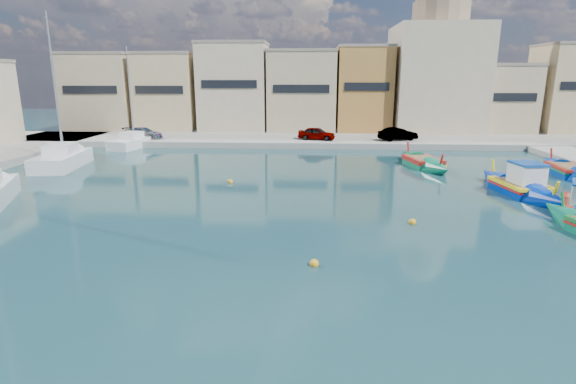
% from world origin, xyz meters
% --- Properties ---
extents(ground, '(160.00, 160.00, 0.00)m').
position_xyz_m(ground, '(0.00, 0.00, 0.00)').
color(ground, '#14333E').
rests_on(ground, ground).
extents(north_quay, '(80.00, 8.00, 0.60)m').
position_xyz_m(north_quay, '(0.00, 32.00, 0.30)').
color(north_quay, gray).
rests_on(north_quay, ground).
extents(north_townhouses, '(83.20, 7.87, 10.19)m').
position_xyz_m(north_townhouses, '(6.68, 39.36, 5.00)').
color(north_townhouses, tan).
rests_on(north_townhouses, ground).
extents(church_block, '(10.00, 10.00, 19.10)m').
position_xyz_m(church_block, '(10.00, 40.00, 8.41)').
color(church_block, '#C0AE8F').
rests_on(church_block, ground).
extents(parked_cars, '(30.49, 2.60, 1.30)m').
position_xyz_m(parked_cars, '(-7.70, 30.50, 1.22)').
color(parked_cars, '#4C1919').
rests_on(parked_cars, north_quay).
extents(luzzu_blue_cabin, '(3.41, 9.00, 3.11)m').
position_xyz_m(luzzu_blue_cabin, '(8.21, 11.64, 0.38)').
color(luzzu_blue_cabin, '#002AA3').
rests_on(luzzu_blue_cabin, ground).
extents(luzzu_cyan_mid, '(2.67, 8.99, 2.62)m').
position_xyz_m(luzzu_cyan_mid, '(14.06, 17.11, 0.28)').
color(luzzu_cyan_mid, '#0033A3').
rests_on(luzzu_cyan_mid, ground).
extents(luzzu_green, '(3.77, 8.47, 2.59)m').
position_xyz_m(luzzu_green, '(4.32, 19.91, 0.28)').
color(luzzu_green, '#0B774F').
rests_on(luzzu_green, ground).
extents(yacht_north, '(3.70, 8.13, 10.48)m').
position_xyz_m(yacht_north, '(-22.07, 29.83, 0.41)').
color(yacht_north, white).
rests_on(yacht_north, ground).
extents(yacht_midnorth, '(3.74, 9.09, 12.52)m').
position_xyz_m(yacht_midnorth, '(-24.21, 19.96, 0.50)').
color(yacht_midnorth, white).
rests_on(yacht_midnorth, ground).
extents(mooring_buoys, '(25.88, 25.64, 0.36)m').
position_xyz_m(mooring_buoys, '(1.92, 5.56, 0.08)').
color(mooring_buoys, '#FDA41A').
rests_on(mooring_buoys, ground).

